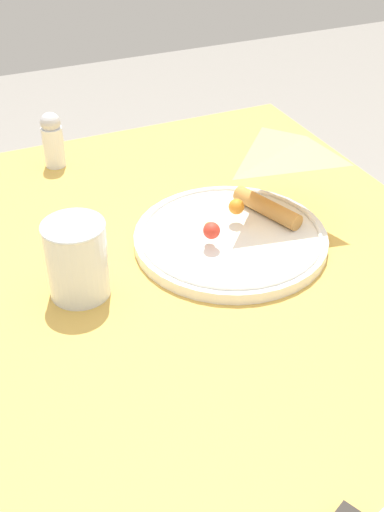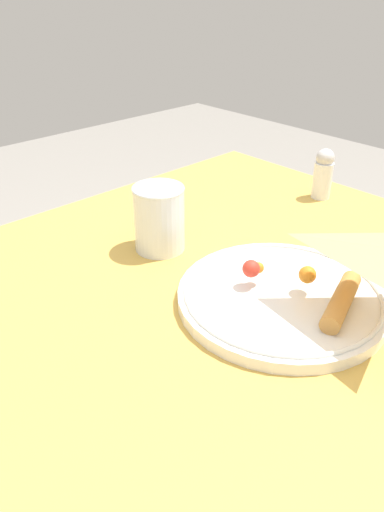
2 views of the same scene
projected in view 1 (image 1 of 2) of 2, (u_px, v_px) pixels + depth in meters
dining_table at (239, 406)px, 0.78m from camera, size 1.21×0.76×0.71m
plate_pizza at (232, 234)px, 0.89m from camera, size 0.27×0.27×0.05m
milk_glass at (77, 262)px, 0.78m from camera, size 0.08×0.08×0.10m
salt_shaker at (53, 139)px, 1.06m from camera, size 0.04×0.04×0.09m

